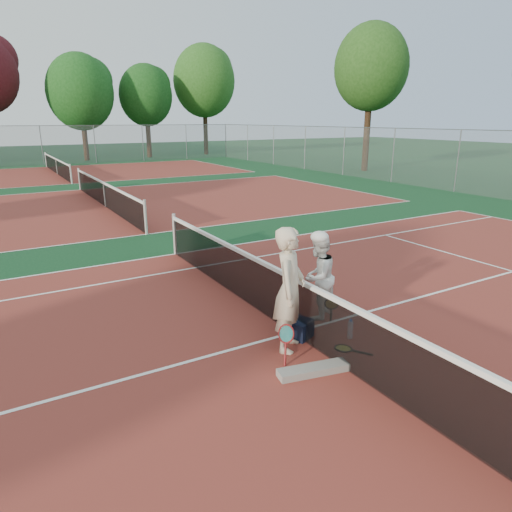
{
  "coord_description": "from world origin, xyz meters",
  "views": [
    {
      "loc": [
        -4.11,
        -5.75,
        3.49
      ],
      "look_at": [
        0.0,
        1.22,
        1.05
      ],
      "focal_mm": 32.0,
      "sensor_mm": 36.0,
      "label": 1
    }
  ],
  "objects_px": {
    "sports_bag_navy": "(302,329)",
    "player_a": "(290,290)",
    "net_main": "(293,305)",
    "player_b": "(318,277)",
    "racket_spare": "(343,348)",
    "sports_bag_purple": "(295,326)",
    "racket_black_held": "(331,312)",
    "racket_red": "(286,344)",
    "water_bottle": "(350,330)"
  },
  "relations": [
    {
      "from": "sports_bag_navy",
      "to": "player_a",
      "type": "bearing_deg",
      "value": -156.93
    },
    {
      "from": "net_main",
      "to": "player_b",
      "type": "relative_size",
      "value": 7.07
    },
    {
      "from": "racket_spare",
      "to": "sports_bag_purple",
      "type": "xyz_separation_m",
      "value": [
        -0.35,
        0.83,
        0.13
      ]
    },
    {
      "from": "racket_spare",
      "to": "racket_black_held",
      "type": "bearing_deg",
      "value": -57.42
    },
    {
      "from": "racket_red",
      "to": "sports_bag_purple",
      "type": "relative_size",
      "value": 1.62
    },
    {
      "from": "player_b",
      "to": "water_bottle",
      "type": "height_order",
      "value": "player_b"
    },
    {
      "from": "player_b",
      "to": "sports_bag_purple",
      "type": "bearing_deg",
      "value": 2.97
    },
    {
      "from": "racket_spare",
      "to": "net_main",
      "type": "bearing_deg",
      "value": -9.98
    },
    {
      "from": "net_main",
      "to": "sports_bag_navy",
      "type": "height_order",
      "value": "net_main"
    },
    {
      "from": "racket_black_held",
      "to": "sports_bag_purple",
      "type": "xyz_separation_m",
      "value": [
        -0.7,
        0.08,
        -0.13
      ]
    },
    {
      "from": "racket_spare",
      "to": "sports_bag_purple",
      "type": "bearing_deg",
      "value": -9.59
    },
    {
      "from": "player_b",
      "to": "racket_spare",
      "type": "distance_m",
      "value": 1.48
    },
    {
      "from": "player_a",
      "to": "sports_bag_purple",
      "type": "relative_size",
      "value": 5.51
    },
    {
      "from": "racket_red",
      "to": "sports_bag_navy",
      "type": "height_order",
      "value": "racket_red"
    },
    {
      "from": "net_main",
      "to": "racket_red",
      "type": "bearing_deg",
      "value": -131.09
    },
    {
      "from": "racket_spare",
      "to": "water_bottle",
      "type": "relative_size",
      "value": 2.0
    },
    {
      "from": "racket_spare",
      "to": "sports_bag_purple",
      "type": "relative_size",
      "value": 1.68
    },
    {
      "from": "net_main",
      "to": "racket_black_held",
      "type": "relative_size",
      "value": 20.12
    },
    {
      "from": "racket_spare",
      "to": "water_bottle",
      "type": "distance_m",
      "value": 0.44
    },
    {
      "from": "net_main",
      "to": "player_b",
      "type": "distance_m",
      "value": 0.87
    },
    {
      "from": "racket_red",
      "to": "racket_black_held",
      "type": "bearing_deg",
      "value": -27.28
    },
    {
      "from": "player_b",
      "to": "water_bottle",
      "type": "relative_size",
      "value": 5.18
    },
    {
      "from": "net_main",
      "to": "racket_black_held",
      "type": "height_order",
      "value": "net_main"
    },
    {
      "from": "player_a",
      "to": "racket_spare",
      "type": "distance_m",
      "value": 1.3
    },
    {
      "from": "net_main",
      "to": "racket_red",
      "type": "height_order",
      "value": "net_main"
    },
    {
      "from": "player_a",
      "to": "sports_bag_navy",
      "type": "distance_m",
      "value": 0.93
    },
    {
      "from": "racket_spare",
      "to": "racket_red",
      "type": "bearing_deg",
      "value": 48.26
    },
    {
      "from": "racket_black_held",
      "to": "sports_bag_navy",
      "type": "height_order",
      "value": "racket_black_held"
    },
    {
      "from": "player_b",
      "to": "sports_bag_purple",
      "type": "height_order",
      "value": "player_b"
    },
    {
      "from": "net_main",
      "to": "racket_black_held",
      "type": "xyz_separation_m",
      "value": [
        0.71,
        -0.13,
        -0.24
      ]
    },
    {
      "from": "player_b",
      "to": "racket_spare",
      "type": "relative_size",
      "value": 2.59
    },
    {
      "from": "net_main",
      "to": "racket_spare",
      "type": "xyz_separation_m",
      "value": [
        0.36,
        -0.88,
        -0.49
      ]
    },
    {
      "from": "player_b",
      "to": "racket_red",
      "type": "relative_size",
      "value": 2.69
    },
    {
      "from": "racket_red",
      "to": "racket_spare",
      "type": "height_order",
      "value": "racket_red"
    },
    {
      "from": "sports_bag_purple",
      "to": "water_bottle",
      "type": "xyz_separation_m",
      "value": [
        0.7,
        -0.59,
        0.01
      ]
    },
    {
      "from": "player_a",
      "to": "racket_red",
      "type": "bearing_deg",
      "value": -174.93
    },
    {
      "from": "sports_bag_purple",
      "to": "water_bottle",
      "type": "height_order",
      "value": "water_bottle"
    },
    {
      "from": "racket_black_held",
      "to": "sports_bag_purple",
      "type": "bearing_deg",
      "value": -54.7
    },
    {
      "from": "racket_black_held",
      "to": "sports_bag_navy",
      "type": "xyz_separation_m",
      "value": [
        -0.69,
        -0.09,
        -0.12
      ]
    },
    {
      "from": "sports_bag_navy",
      "to": "racket_black_held",
      "type": "bearing_deg",
      "value": 7.83
    },
    {
      "from": "net_main",
      "to": "racket_spare",
      "type": "bearing_deg",
      "value": -67.61
    },
    {
      "from": "racket_red",
      "to": "player_a",
      "type": "bearing_deg",
      "value": -0.57
    },
    {
      "from": "racket_black_held",
      "to": "racket_red",
      "type": "bearing_deg",
      "value": -24.28
    },
    {
      "from": "player_a",
      "to": "sports_bag_purple",
      "type": "xyz_separation_m",
      "value": [
        0.36,
        0.34,
        -0.84
      ]
    },
    {
      "from": "sports_bag_navy",
      "to": "water_bottle",
      "type": "xyz_separation_m",
      "value": [
        0.68,
        -0.41,
        -0.0
      ]
    },
    {
      "from": "racket_black_held",
      "to": "net_main",
      "type": "bearing_deg",
      "value": -58.24
    },
    {
      "from": "net_main",
      "to": "player_b",
      "type": "height_order",
      "value": "player_b"
    },
    {
      "from": "racket_red",
      "to": "racket_black_held",
      "type": "relative_size",
      "value": 1.06
    },
    {
      "from": "player_a",
      "to": "racket_black_held",
      "type": "height_order",
      "value": "player_a"
    },
    {
      "from": "player_a",
      "to": "racket_spare",
      "type": "relative_size",
      "value": 3.28
    }
  ]
}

